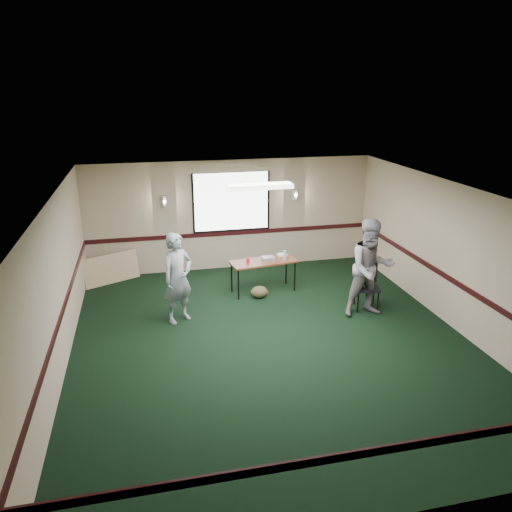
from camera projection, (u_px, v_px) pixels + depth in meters
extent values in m
plane|color=black|center=(272.00, 342.00, 8.97)|extent=(8.00, 8.00, 0.00)
plane|color=tan|center=(231.00, 215.00, 12.22)|extent=(7.00, 0.00, 7.00)
plane|color=tan|center=(378.00, 415.00, 4.85)|extent=(7.00, 0.00, 7.00)
plane|color=tan|center=(57.00, 290.00, 7.79)|extent=(0.00, 8.00, 8.00)
plane|color=tan|center=(455.00, 257.00, 9.27)|extent=(0.00, 8.00, 8.00)
plane|color=silver|center=(274.00, 194.00, 8.09)|extent=(8.00, 8.00, 0.00)
cube|color=black|center=(232.00, 233.00, 12.35)|extent=(7.00, 0.03, 0.10)
cube|color=black|center=(373.00, 451.00, 5.01)|extent=(7.00, 0.03, 0.10)
cube|color=black|center=(61.00, 316.00, 7.94)|extent=(0.03, 8.00, 0.10)
cube|color=black|center=(451.00, 279.00, 9.41)|extent=(0.03, 8.00, 0.10)
cube|color=black|center=(231.00, 201.00, 12.08)|extent=(1.90, 0.01, 1.50)
cube|color=white|center=(231.00, 201.00, 12.07)|extent=(1.80, 0.02, 1.40)
cube|color=#C5AD8B|center=(231.00, 170.00, 11.82)|extent=(2.05, 0.08, 0.10)
cylinder|color=silver|center=(164.00, 201.00, 11.68)|extent=(0.16, 0.16, 0.25)
cylinder|color=silver|center=(295.00, 195.00, 12.35)|extent=(0.16, 0.16, 0.25)
cube|color=white|center=(260.00, 186.00, 9.03)|extent=(1.20, 0.32, 0.08)
cube|color=#5D2C1A|center=(263.00, 262.00, 10.94)|extent=(1.51, 0.78, 0.04)
cylinder|color=black|center=(238.00, 285.00, 10.63)|extent=(0.03, 0.03, 0.68)
cylinder|color=black|center=(295.00, 277.00, 11.08)|extent=(0.03, 0.03, 0.68)
cylinder|color=black|center=(232.00, 277.00, 11.04)|extent=(0.03, 0.03, 0.68)
cylinder|color=black|center=(286.00, 270.00, 11.49)|extent=(0.03, 0.03, 0.68)
cube|color=gray|center=(268.00, 259.00, 10.93)|extent=(0.28, 0.24, 0.09)
cube|color=white|center=(282.00, 255.00, 11.26)|extent=(0.20, 0.17, 0.05)
cylinder|color=red|center=(248.00, 260.00, 10.82)|extent=(0.07, 0.07, 0.11)
cylinder|color=#94CBF3|center=(285.00, 255.00, 10.97)|extent=(0.06, 0.06, 0.21)
ellipsoid|color=#433B26|center=(259.00, 292.00, 10.80)|extent=(0.42, 0.35, 0.26)
torus|color=#BD4417|center=(261.00, 292.00, 11.09)|extent=(0.33, 0.33, 0.02)
cube|color=tan|center=(111.00, 269.00, 11.56)|extent=(1.28, 0.77, 0.68)
cube|color=black|center=(367.00, 287.00, 10.16)|extent=(0.57, 0.57, 0.06)
cube|color=black|center=(366.00, 271.00, 10.29)|extent=(0.47, 0.16, 0.47)
cylinder|color=black|center=(358.00, 303.00, 10.06)|extent=(0.03, 0.03, 0.44)
cylinder|color=black|center=(378.00, 303.00, 10.05)|extent=(0.03, 0.03, 0.44)
cylinder|color=black|center=(355.00, 295.00, 10.43)|extent=(0.03, 0.03, 0.44)
cylinder|color=black|center=(374.00, 295.00, 10.43)|extent=(0.03, 0.03, 0.44)
imported|color=#3D5286|center=(178.00, 278.00, 9.51)|extent=(0.78, 0.71, 1.78)
imported|color=#7387B3|center=(371.00, 268.00, 9.74)|extent=(0.96, 0.75, 1.97)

